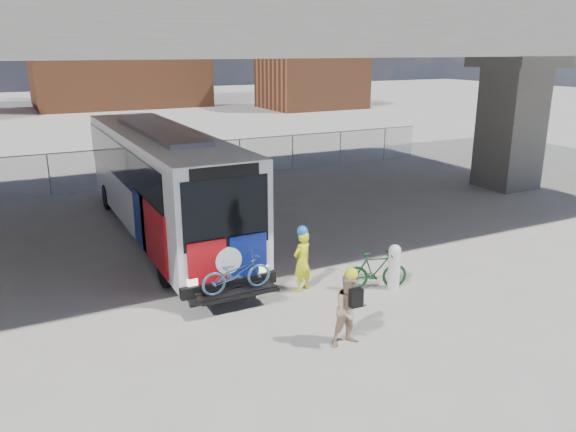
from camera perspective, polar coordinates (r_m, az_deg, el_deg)
ground at (r=16.76m, az=-1.73°, el=-5.02°), size 160.00×160.00×0.00m
bus at (r=19.42m, az=-12.71°, el=4.11°), size 2.67×12.90×3.69m
overpass at (r=19.27m, az=-7.30°, el=17.58°), size 40.00×16.00×7.95m
chainlink_fence at (r=27.33m, az=-12.74°, el=6.20°), size 30.00×0.06×30.00m
brick_buildings at (r=62.81m, az=-20.70°, el=14.91°), size 54.00×22.00×12.00m
bollard at (r=15.24m, az=10.74°, el=-4.91°), size 0.32×0.32×1.23m
cyclist_hivis at (r=14.77m, az=1.45°, el=-4.45°), size 0.69×0.57×1.81m
cyclist_tan at (r=12.25m, az=6.33°, el=-9.33°), size 0.82×0.65×1.78m
bike_parked at (r=15.16m, az=8.88°, el=-5.49°), size 1.82×1.01×1.05m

